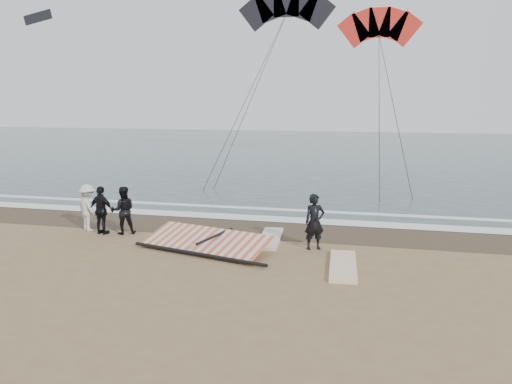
{
  "coord_description": "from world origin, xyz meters",
  "views": [
    {
      "loc": [
        3.43,
        -12.37,
        4.53
      ],
      "look_at": [
        -0.09,
        3.0,
        1.6
      ],
      "focal_mm": 35.0,
      "sensor_mm": 36.0,
      "label": 1
    }
  ],
  "objects_px": {
    "board_white": "(343,266)",
    "sail_rig": "(205,242)",
    "man_main": "(315,222)",
    "board_cream": "(270,238)"
  },
  "relations": [
    {
      "from": "man_main",
      "to": "sail_rig",
      "type": "distance_m",
      "value": 3.43
    },
    {
      "from": "board_white",
      "to": "sail_rig",
      "type": "relative_size",
      "value": 0.58
    },
    {
      "from": "sail_rig",
      "to": "board_cream",
      "type": "bearing_deg",
      "value": 37.42
    },
    {
      "from": "man_main",
      "to": "board_cream",
      "type": "bearing_deg",
      "value": 129.39
    },
    {
      "from": "man_main",
      "to": "board_cream",
      "type": "xyz_separation_m",
      "value": [
        -1.51,
        0.69,
        -0.81
      ]
    },
    {
      "from": "man_main",
      "to": "board_white",
      "type": "distance_m",
      "value": 1.99
    },
    {
      "from": "board_cream",
      "to": "sail_rig",
      "type": "distance_m",
      "value": 2.25
    },
    {
      "from": "man_main",
      "to": "sail_rig",
      "type": "xyz_separation_m",
      "value": [
        -3.29,
        -0.67,
        -0.67
      ]
    },
    {
      "from": "board_white",
      "to": "sail_rig",
      "type": "xyz_separation_m",
      "value": [
        -4.26,
        0.86,
        0.14
      ]
    },
    {
      "from": "board_white",
      "to": "board_cream",
      "type": "xyz_separation_m",
      "value": [
        -2.48,
        2.22,
        0.0
      ]
    }
  ]
}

